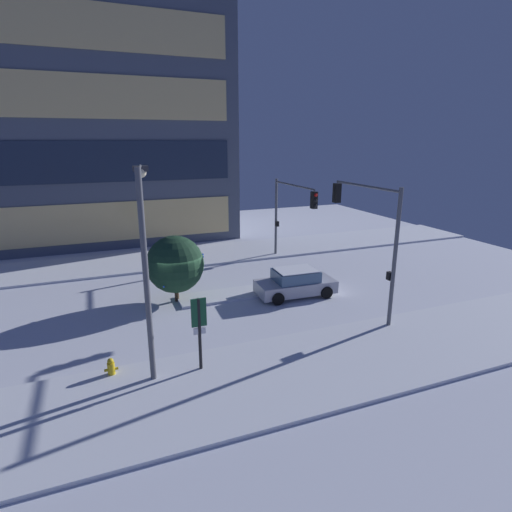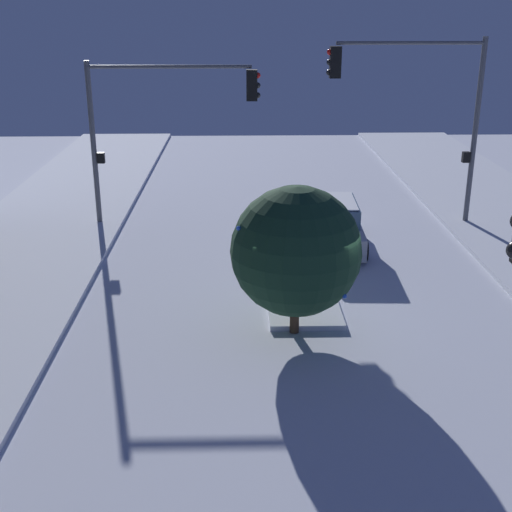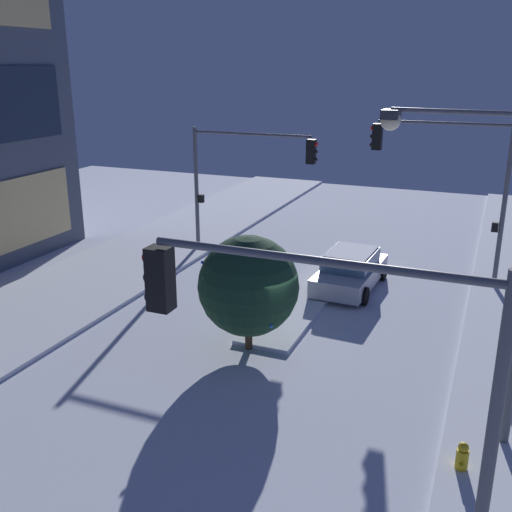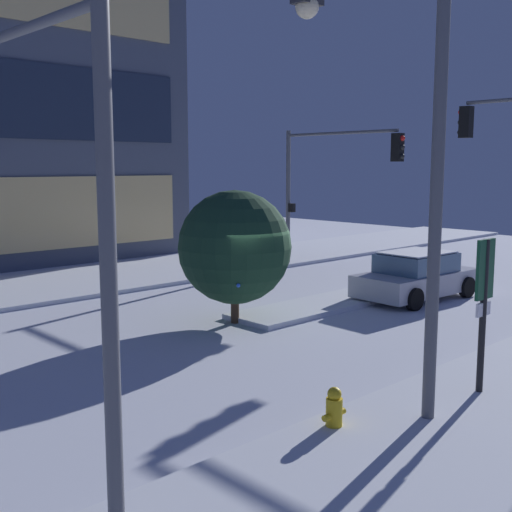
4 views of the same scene
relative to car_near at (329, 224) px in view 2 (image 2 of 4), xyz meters
name	(u,v)px [view 2 (image 2 of 4)]	position (x,y,z in m)	size (l,w,h in m)	color
ground	(304,328)	(-6.01, 1.32, -0.71)	(52.00, 52.00, 0.00)	silver
median_strip	(294,261)	(-1.67, 1.24, -0.64)	(9.00, 1.80, 0.14)	silver
car_near	(329,224)	(0.00, 0.00, 0.00)	(4.42, 2.27, 1.49)	#B7B7C1
traffic_light_corner_near_right	(420,98)	(2.13, -3.16, 3.67)	(0.32, 5.21, 6.34)	#565960
traffic_light_corner_far_right	(161,112)	(2.33, 5.46, 3.22)	(0.32, 5.75, 5.59)	#565960
decorated_tree_median	(296,251)	(-6.19, 1.58, 1.32)	(3.03, 2.99, 3.53)	#473323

